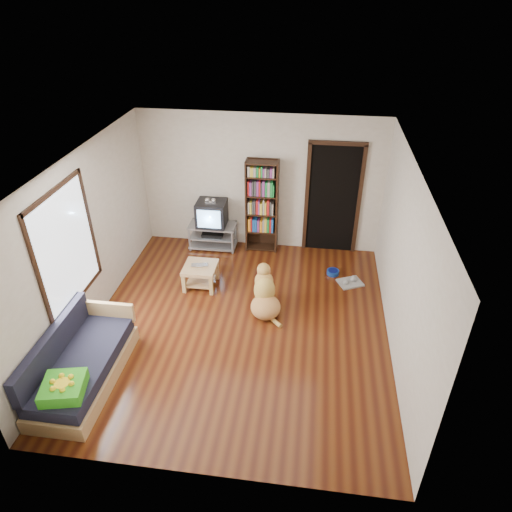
# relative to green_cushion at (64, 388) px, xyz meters

# --- Properties ---
(ground) EXTENTS (5.00, 5.00, 0.00)m
(ground) POSITION_rel_green_cushion_xyz_m (1.75, 1.97, -0.50)
(ground) COLOR #57280E
(ground) RESTS_ON ground
(ceiling) EXTENTS (5.00, 5.00, 0.00)m
(ceiling) POSITION_rel_green_cushion_xyz_m (1.75, 1.97, 2.10)
(ceiling) COLOR white
(ceiling) RESTS_ON ground
(wall_back) EXTENTS (4.50, 0.00, 4.50)m
(wall_back) POSITION_rel_green_cushion_xyz_m (1.75, 4.47, 0.80)
(wall_back) COLOR beige
(wall_back) RESTS_ON ground
(wall_front) EXTENTS (4.50, 0.00, 4.50)m
(wall_front) POSITION_rel_green_cushion_xyz_m (1.75, -0.53, 0.80)
(wall_front) COLOR beige
(wall_front) RESTS_ON ground
(wall_left) EXTENTS (0.00, 5.00, 5.00)m
(wall_left) POSITION_rel_green_cushion_xyz_m (-0.50, 1.97, 0.80)
(wall_left) COLOR beige
(wall_left) RESTS_ON ground
(wall_right) EXTENTS (0.00, 5.00, 5.00)m
(wall_right) POSITION_rel_green_cushion_xyz_m (4.00, 1.97, 0.80)
(wall_right) COLOR beige
(wall_right) RESTS_ON ground
(green_cushion) EXTENTS (0.57, 0.57, 0.16)m
(green_cushion) POSITION_rel_green_cushion_xyz_m (0.00, 0.00, 0.00)
(green_cushion) COLOR green
(green_cushion) RESTS_ON sofa
(laptop) EXTENTS (0.31, 0.23, 0.02)m
(laptop) POSITION_rel_green_cushion_xyz_m (0.92, 2.88, -0.09)
(laptop) COLOR silver
(laptop) RESTS_ON coffee_table
(dog_bowl) EXTENTS (0.22, 0.22, 0.08)m
(dog_bowl) POSITION_rel_green_cushion_xyz_m (3.19, 3.56, -0.46)
(dog_bowl) COLOR navy
(dog_bowl) RESTS_ON ground
(grey_rag) EXTENTS (0.50, 0.46, 0.03)m
(grey_rag) POSITION_rel_green_cushion_xyz_m (3.49, 3.31, -0.48)
(grey_rag) COLOR gray
(grey_rag) RESTS_ON ground
(window) EXTENTS (0.03, 1.46, 1.70)m
(window) POSITION_rel_green_cushion_xyz_m (-0.48, 1.47, 1.00)
(window) COLOR white
(window) RESTS_ON wall_left
(doorway) EXTENTS (1.03, 0.05, 2.19)m
(doorway) POSITION_rel_green_cushion_xyz_m (3.10, 4.45, 0.62)
(doorway) COLOR black
(doorway) RESTS_ON wall_back
(tv_stand) EXTENTS (0.90, 0.45, 0.50)m
(tv_stand) POSITION_rel_green_cushion_xyz_m (0.85, 4.22, -0.23)
(tv_stand) COLOR #99999E
(tv_stand) RESTS_ON ground
(crt_tv) EXTENTS (0.55, 0.52, 0.58)m
(crt_tv) POSITION_rel_green_cushion_xyz_m (0.85, 4.24, 0.24)
(crt_tv) COLOR black
(crt_tv) RESTS_ON tv_stand
(bookshelf) EXTENTS (0.60, 0.30, 1.80)m
(bookshelf) POSITION_rel_green_cushion_xyz_m (1.80, 4.31, 0.50)
(bookshelf) COLOR black
(bookshelf) RESTS_ON ground
(sofa) EXTENTS (0.80, 1.80, 0.80)m
(sofa) POSITION_rel_green_cushion_xyz_m (-0.12, 0.59, -0.24)
(sofa) COLOR tan
(sofa) RESTS_ON ground
(coffee_table) EXTENTS (0.55, 0.55, 0.40)m
(coffee_table) POSITION_rel_green_cushion_xyz_m (0.92, 2.91, -0.22)
(coffee_table) COLOR tan
(coffee_table) RESTS_ON ground
(dog) EXTENTS (0.58, 0.86, 0.76)m
(dog) POSITION_rel_green_cushion_xyz_m (2.09, 2.40, -0.22)
(dog) COLOR #BA8647
(dog) RESTS_ON ground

